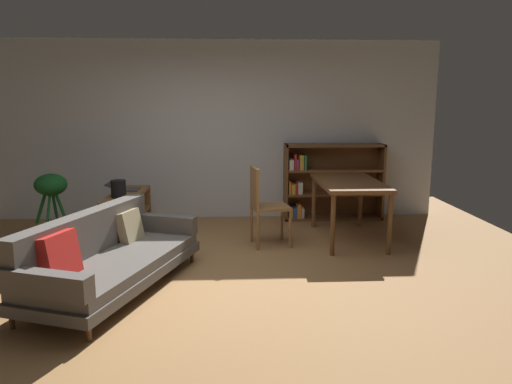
{
  "coord_description": "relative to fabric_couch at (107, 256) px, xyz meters",
  "views": [
    {
      "loc": [
        0.24,
        -4.7,
        1.78
      ],
      "look_at": [
        0.5,
        0.53,
        0.8
      ],
      "focal_mm": 33.51,
      "sensor_mm": 36.0,
      "label": 1
    }
  ],
  "objects": [
    {
      "name": "media_console",
      "position": [
        -0.19,
        1.83,
        -0.03
      ],
      "size": [
        0.41,
        1.3,
        0.6
      ],
      "color": "brown",
      "rests_on": "ground_plane"
    },
    {
      "name": "open_laptop",
      "position": [
        -0.26,
        2.07,
        0.29
      ],
      "size": [
        0.44,
        0.29,
        0.09
      ],
      "color": "#333338",
      "rests_on": "media_console"
    },
    {
      "name": "dining_chair_near",
      "position": [
        1.61,
        1.34,
        0.22
      ],
      "size": [
        0.51,
        0.47,
        1.0
      ],
      "color": "olive",
      "rests_on": "ground_plane"
    },
    {
      "name": "fabric_couch",
      "position": [
        0.0,
        0.0,
        0.0
      ],
      "size": [
        1.47,
        2.22,
        0.74
      ],
      "color": "#56351E",
      "rests_on": "ground_plane"
    },
    {
      "name": "desk_speaker",
      "position": [
        -0.22,
        1.55,
        0.37
      ],
      "size": [
        0.19,
        0.19,
        0.22
      ],
      "color": "black",
      "rests_on": "media_console"
    },
    {
      "name": "ground_plane",
      "position": [
        0.97,
        0.25,
        -0.33
      ],
      "size": [
        8.16,
        8.16,
        0.0
      ],
      "primitive_type": "plane",
      "color": "#9E7042"
    },
    {
      "name": "dining_table",
      "position": [
        2.72,
        1.55,
        0.37
      ],
      "size": [
        0.78,
        1.4,
        0.78
      ],
      "color": "brown",
      "rests_on": "ground_plane"
    },
    {
      "name": "back_wall_panel",
      "position": [
        0.97,
        2.95,
        1.02
      ],
      "size": [
        6.8,
        0.1,
        2.7
      ],
      "primitive_type": "cube",
      "color": "silver",
      "rests_on": "ground_plane"
    },
    {
      "name": "bookshelf",
      "position": [
        2.68,
        2.75,
        0.24
      ],
      "size": [
        1.51,
        0.36,
        1.16
      ],
      "color": "brown",
      "rests_on": "ground_plane"
    },
    {
      "name": "potted_floor_plant",
      "position": [
        -1.11,
        1.68,
        0.23
      ],
      "size": [
        0.43,
        0.5,
        0.89
      ],
      "color": "#9E9389",
      "rests_on": "ground_plane"
    }
  ]
}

